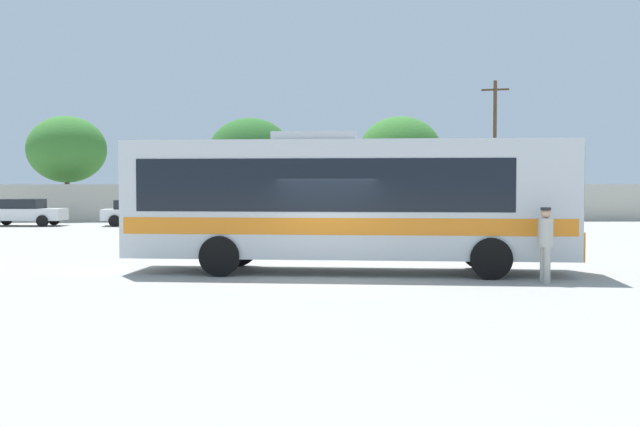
{
  "coord_description": "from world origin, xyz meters",
  "views": [
    {
      "loc": [
        -0.92,
        -19.42,
        2.38
      ],
      "look_at": [
        -0.0,
        3.61,
        1.48
      ],
      "focal_mm": 43.14,
      "sensor_mm": 36.0,
      "label": 1
    }
  ],
  "objects_px": {
    "attendant_by_bus_door": "(545,240)",
    "roadside_tree_midright": "(400,152)",
    "parked_car_second_white": "(139,212)",
    "parked_car_third_dark_blue": "(238,211)",
    "parked_car_leftmost_white": "(23,212)",
    "roadside_tree_left": "(67,149)",
    "roadside_tree_right": "(378,159)",
    "roadside_tree_midleft": "(250,154)",
    "utility_pole_near": "(495,147)",
    "coach_bus_silver_orange": "(343,198)"
  },
  "relations": [
    {
      "from": "roadside_tree_right",
      "to": "coach_bus_silver_orange",
      "type": "bearing_deg",
      "value": -98.13
    },
    {
      "from": "parked_car_leftmost_white",
      "to": "roadside_tree_left",
      "type": "distance_m",
      "value": 8.22
    },
    {
      "from": "parked_car_third_dark_blue",
      "to": "roadside_tree_left",
      "type": "height_order",
      "value": "roadside_tree_left"
    },
    {
      "from": "parked_car_third_dark_blue",
      "to": "coach_bus_silver_orange",
      "type": "bearing_deg",
      "value": -79.36
    },
    {
      "from": "attendant_by_bus_door",
      "to": "roadside_tree_left",
      "type": "distance_m",
      "value": 38.96
    },
    {
      "from": "coach_bus_silver_orange",
      "to": "attendant_by_bus_door",
      "type": "height_order",
      "value": "coach_bus_silver_orange"
    },
    {
      "from": "attendant_by_bus_door",
      "to": "parked_car_second_white",
      "type": "distance_m",
      "value": 29.31
    },
    {
      "from": "parked_car_second_white",
      "to": "roadside_tree_right",
      "type": "relative_size",
      "value": 0.73
    },
    {
      "from": "parked_car_leftmost_white",
      "to": "parked_car_second_white",
      "type": "height_order",
      "value": "parked_car_leftmost_white"
    },
    {
      "from": "roadside_tree_left",
      "to": "roadside_tree_midright",
      "type": "xyz_separation_m",
      "value": [
        22.23,
        2.35,
        -0.03
      ]
    },
    {
      "from": "coach_bus_silver_orange",
      "to": "utility_pole_near",
      "type": "distance_m",
      "value": 32.85
    },
    {
      "from": "roadside_tree_midright",
      "to": "roadside_tree_right",
      "type": "relative_size",
      "value": 1.22
    },
    {
      "from": "parked_car_second_white",
      "to": "parked_car_third_dark_blue",
      "type": "distance_m",
      "value": 5.52
    },
    {
      "from": "utility_pole_near",
      "to": "parked_car_third_dark_blue",
      "type": "bearing_deg",
      "value": -156.86
    },
    {
      "from": "parked_car_leftmost_white",
      "to": "roadside_tree_midleft",
      "type": "relative_size",
      "value": 0.64
    },
    {
      "from": "parked_car_leftmost_white",
      "to": "roadside_tree_midright",
      "type": "relative_size",
      "value": 0.64
    },
    {
      "from": "attendant_by_bus_door",
      "to": "roadside_tree_midright",
      "type": "distance_m",
      "value": 35.41
    },
    {
      "from": "roadside_tree_left",
      "to": "roadside_tree_right",
      "type": "height_order",
      "value": "roadside_tree_left"
    },
    {
      "from": "coach_bus_silver_orange",
      "to": "roadside_tree_left",
      "type": "xyz_separation_m",
      "value": [
        -15.97,
        30.37,
        2.6
      ]
    },
    {
      "from": "attendant_by_bus_door",
      "to": "roadside_tree_right",
      "type": "bearing_deg",
      "value": 89.61
    },
    {
      "from": "parked_car_leftmost_white",
      "to": "roadside_tree_right",
      "type": "height_order",
      "value": "roadside_tree_right"
    },
    {
      "from": "utility_pole_near",
      "to": "roadside_tree_left",
      "type": "bearing_deg",
      "value": 179.95
    },
    {
      "from": "parked_car_third_dark_blue",
      "to": "utility_pole_near",
      "type": "xyz_separation_m",
      "value": [
        16.63,
        7.11,
        4.01
      ]
    },
    {
      "from": "parked_car_third_dark_blue",
      "to": "roadside_tree_midright",
      "type": "relative_size",
      "value": 0.65
    },
    {
      "from": "parked_car_second_white",
      "to": "roadside_tree_right",
      "type": "xyz_separation_m",
      "value": [
        14.79,
        11.43,
        3.35
      ]
    },
    {
      "from": "roadside_tree_midleft",
      "to": "coach_bus_silver_orange",
      "type": "bearing_deg",
      "value": -82.98
    },
    {
      "from": "parked_car_leftmost_white",
      "to": "roadside_tree_right",
      "type": "relative_size",
      "value": 0.78
    },
    {
      "from": "parked_car_third_dark_blue",
      "to": "utility_pole_near",
      "type": "bearing_deg",
      "value": 23.14
    },
    {
      "from": "parked_car_third_dark_blue",
      "to": "attendant_by_bus_door",
      "type": "bearing_deg",
      "value": -70.66
    },
    {
      "from": "parked_car_third_dark_blue",
      "to": "roadside_tree_midright",
      "type": "xyz_separation_m",
      "value": [
        10.63,
        9.48,
        3.78
      ]
    },
    {
      "from": "roadside_tree_midleft",
      "to": "attendant_by_bus_door",
      "type": "bearing_deg",
      "value": -76.41
    },
    {
      "from": "roadside_tree_right",
      "to": "parked_car_leftmost_white",
      "type": "bearing_deg",
      "value": -152.02
    },
    {
      "from": "parked_car_third_dark_blue",
      "to": "roadside_tree_left",
      "type": "distance_m",
      "value": 14.14
    },
    {
      "from": "attendant_by_bus_door",
      "to": "roadside_tree_midleft",
      "type": "xyz_separation_m",
      "value": [
        -8.88,
        36.72,
        3.45
      ]
    },
    {
      "from": "coach_bus_silver_orange",
      "to": "roadside_tree_left",
      "type": "height_order",
      "value": "roadside_tree_left"
    },
    {
      "from": "parked_car_third_dark_blue",
      "to": "roadside_tree_midleft",
      "type": "xyz_separation_m",
      "value": [
        0.15,
        11.0,
        3.69
      ]
    },
    {
      "from": "parked_car_second_white",
      "to": "parked_car_third_dark_blue",
      "type": "relative_size",
      "value": 0.92
    },
    {
      "from": "parked_car_leftmost_white",
      "to": "roadside_tree_midright",
      "type": "bearing_deg",
      "value": 23.04
    },
    {
      "from": "attendant_by_bus_door",
      "to": "roadside_tree_midleft",
      "type": "relative_size",
      "value": 0.26
    },
    {
      "from": "utility_pole_near",
      "to": "parked_car_second_white",
      "type": "bearing_deg",
      "value": -161.58
    },
    {
      "from": "coach_bus_silver_orange",
      "to": "parked_car_third_dark_blue",
      "type": "xyz_separation_m",
      "value": [
        -4.37,
        23.23,
        -1.21
      ]
    },
    {
      "from": "attendant_by_bus_door",
      "to": "parked_car_second_white",
      "type": "xyz_separation_m",
      "value": [
        -14.54,
        25.45,
        -0.26
      ]
    },
    {
      "from": "parked_car_leftmost_white",
      "to": "parked_car_second_white",
      "type": "xyz_separation_m",
      "value": [
        6.48,
        -0.13,
        -0.03
      ]
    },
    {
      "from": "attendant_by_bus_door",
      "to": "utility_pole_near",
      "type": "distance_m",
      "value": 33.91
    },
    {
      "from": "utility_pole_near",
      "to": "roadside_tree_midright",
      "type": "height_order",
      "value": "utility_pole_near"
    },
    {
      "from": "parked_car_third_dark_blue",
      "to": "utility_pole_near",
      "type": "relative_size",
      "value": 0.5
    },
    {
      "from": "roadside_tree_left",
      "to": "roadside_tree_right",
      "type": "bearing_deg",
      "value": 10.92
    },
    {
      "from": "parked_car_second_white",
      "to": "roadside_tree_left",
      "type": "bearing_deg",
      "value": 129.44
    },
    {
      "from": "roadside_tree_midleft",
      "to": "roadside_tree_right",
      "type": "height_order",
      "value": "roadside_tree_midleft"
    },
    {
      "from": "roadside_tree_left",
      "to": "roadside_tree_right",
      "type": "xyz_separation_m",
      "value": [
        20.88,
        4.03,
        -0.48
      ]
    }
  ]
}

